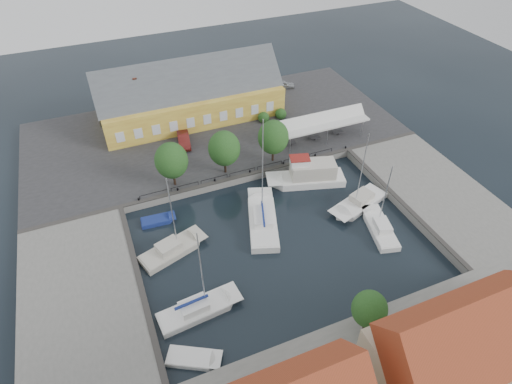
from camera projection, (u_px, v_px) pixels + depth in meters
ground at (275, 232)px, 50.79m from camera, size 140.00×140.00×0.00m
north_quay at (215, 132)px, 66.70m from camera, size 56.00×26.00×1.00m
west_quay at (83, 302)px, 42.66m from camera, size 12.00×24.00×1.00m
east_quay at (436, 193)px, 55.46m from camera, size 12.00×24.00×1.00m
quay_edge_fittings at (260, 201)px, 53.46m from camera, size 56.00×24.72×0.40m
warehouse at (187, 97)px, 67.18m from camera, size 28.56×14.00×9.55m
tent_canopy at (322, 123)px, 62.72m from camera, size 14.00×4.00×2.83m
quay_trees at (224, 148)px, 55.53m from camera, size 18.20×4.20×6.30m
car_silver at (284, 84)px, 76.60m from camera, size 4.17×2.70×1.32m
car_red at (184, 140)px, 62.66m from camera, size 2.36×4.94×1.56m
center_sailboat at (263, 221)px, 51.70m from camera, size 6.42×10.99×14.40m
trawler at (309, 176)px, 57.28m from camera, size 10.88×5.91×5.00m
east_boat_b at (359, 204)px, 54.24m from camera, size 8.91×5.31×11.65m
east_boat_c at (380, 230)px, 50.71m from camera, size 4.05×7.70×9.67m
west_boat_b at (172, 251)px, 48.15m from camera, size 8.23×5.00×10.82m
west_boat_d at (198, 310)px, 42.16m from camera, size 8.71×3.37×11.37m
launch_sw at (193, 359)px, 38.45m from camera, size 5.23×4.03×0.98m
launch_nw at (158, 221)px, 52.05m from camera, size 4.32×1.96×0.88m
townhouses at (433, 379)px, 31.20m from camera, size 36.30×8.50×12.00m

